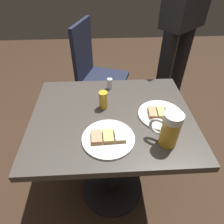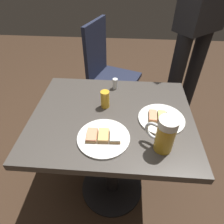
# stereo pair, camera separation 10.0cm
# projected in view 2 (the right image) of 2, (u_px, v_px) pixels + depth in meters

# --- Properties ---
(ground_plane) EXTENTS (6.00, 6.00, 0.00)m
(ground_plane) POSITION_uv_depth(u_px,v_px,m) (112.00, 187.00, 1.48)
(ground_plane) COLOR #382619
(cafe_table) EXTENTS (0.82, 0.66, 0.72)m
(cafe_table) POSITION_uv_depth(u_px,v_px,m) (112.00, 136.00, 1.11)
(cafe_table) COLOR black
(cafe_table) RESTS_ON ground_plane
(plate_near) EXTENTS (0.24, 0.24, 0.03)m
(plate_near) POSITION_uv_depth(u_px,v_px,m) (104.00, 137.00, 0.88)
(plate_near) COLOR white
(plate_near) RESTS_ON cafe_table
(plate_far) EXTENTS (0.23, 0.23, 0.03)m
(plate_far) POSITION_uv_depth(u_px,v_px,m) (161.00, 118.00, 0.98)
(plate_far) COLOR white
(plate_far) RESTS_ON cafe_table
(beer_mug) EXTENTS (0.12, 0.10, 0.17)m
(beer_mug) POSITION_uv_depth(u_px,v_px,m) (165.00, 134.00, 0.80)
(beer_mug) COLOR gold
(beer_mug) RESTS_ON cafe_table
(beer_glass_small) EXTENTS (0.05, 0.05, 0.10)m
(beer_glass_small) POSITION_uv_depth(u_px,v_px,m) (105.00, 99.00, 1.03)
(beer_glass_small) COLOR gold
(beer_glass_small) RESTS_ON cafe_table
(salt_shaker) EXTENTS (0.03, 0.03, 0.06)m
(salt_shaker) POSITION_uv_depth(u_px,v_px,m) (114.00, 84.00, 1.18)
(salt_shaker) COLOR silver
(salt_shaker) RESTS_ON cafe_table
(cafe_chair) EXTENTS (0.48, 0.48, 0.94)m
(cafe_chair) POSITION_uv_depth(u_px,v_px,m) (107.00, 71.00, 1.71)
(cafe_chair) COLOR #1E2338
(cafe_chair) RESTS_ON ground_plane
(patron_standing) EXTENTS (0.36, 0.34, 1.68)m
(patron_standing) POSITION_uv_depth(u_px,v_px,m) (199.00, 22.00, 1.34)
(patron_standing) COLOR black
(patron_standing) RESTS_ON ground_plane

